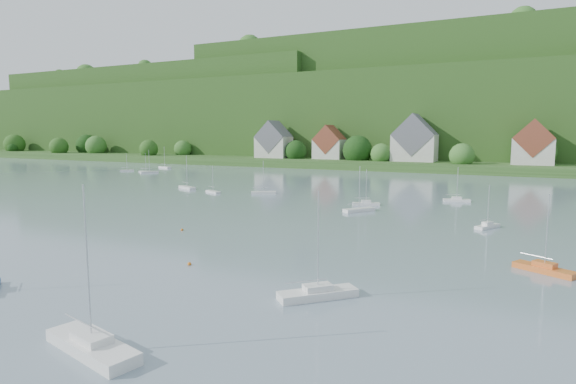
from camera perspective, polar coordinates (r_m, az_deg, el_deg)
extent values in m
cube|color=#294A1B|center=(199.99, 14.19, 3.42)|extent=(600.00, 60.00, 3.00)
cube|color=#1B4014|center=(273.49, 17.61, 8.13)|extent=(620.00, 160.00, 40.00)
cube|color=#1B4014|center=(319.14, -10.85, 8.87)|extent=(200.00, 120.00, 52.00)
cube|color=#1B4014|center=(267.50, 19.67, 9.80)|extent=(240.00, 130.00, 60.00)
sphere|color=#376625|center=(273.29, -22.11, 5.14)|extent=(11.19, 11.19, 11.19)
sphere|color=#376625|center=(239.27, -12.57, 5.08)|extent=(8.61, 8.61, 8.61)
sphere|color=#275319|center=(238.50, -16.43, 4.98)|extent=(9.03, 9.03, 9.03)
sphere|color=#376625|center=(185.69, 11.13, 4.51)|extent=(8.19, 8.19, 8.19)
sphere|color=#376625|center=(204.10, -1.09, 4.72)|extent=(6.49, 6.49, 6.49)
sphere|color=#275319|center=(326.62, -30.07, 4.99)|extent=(11.94, 11.94, 11.94)
sphere|color=#376625|center=(187.59, 27.89, 4.24)|extent=(12.16, 12.16, 12.16)
sphere|color=#376625|center=(176.36, 20.20, 4.13)|extent=(8.73, 8.73, 8.73)
sphere|color=black|center=(200.31, 0.95, 4.94)|extent=(9.32, 9.32, 9.32)
sphere|color=black|center=(283.66, -22.27, 5.08)|extent=(9.50, 9.50, 9.50)
sphere|color=black|center=(285.79, -23.05, 5.21)|extent=(11.91, 11.91, 11.91)
sphere|color=#275319|center=(283.84, -25.87, 4.92)|extent=(9.91, 9.91, 9.91)
sphere|color=black|center=(322.96, -30.21, 4.64)|extent=(6.16, 6.16, 6.16)
sphere|color=black|center=(190.89, 8.36, 5.00)|extent=(11.92, 11.92, 11.92)
sphere|color=#376625|center=(278.30, -9.85, 14.92)|extent=(10.52, 10.52, 10.52)
sphere|color=#376625|center=(353.52, -23.12, 12.87)|extent=(13.75, 13.75, 13.75)
sphere|color=#275319|center=(289.80, 0.21, 14.70)|extent=(10.29, 10.29, 10.29)
sphere|color=black|center=(345.32, -16.68, 13.19)|extent=(10.31, 10.31, 10.31)
sphere|color=black|center=(317.07, -17.71, 13.65)|extent=(8.14, 8.14, 8.14)
sphere|color=#376625|center=(340.27, -14.51, 13.26)|extent=(7.15, 7.15, 7.15)
sphere|color=black|center=(383.16, -22.68, 12.35)|extent=(11.66, 11.66, 11.66)
sphere|color=black|center=(272.43, 2.25, 15.06)|extent=(7.18, 7.18, 7.18)
sphere|color=#376625|center=(296.97, -16.83, 14.17)|extent=(8.89, 8.89, 8.89)
sphere|color=#275319|center=(354.94, -25.77, 12.54)|extent=(7.77, 7.77, 7.77)
sphere|color=black|center=(344.35, -17.52, 13.17)|extent=(9.97, 9.97, 9.97)
sphere|color=#275319|center=(254.59, 26.48, 16.95)|extent=(12.83, 12.83, 12.83)
sphere|color=#376625|center=(255.07, 7.47, 17.41)|extent=(8.18, 8.18, 8.18)
sphere|color=#275319|center=(281.70, 18.32, 16.30)|extent=(12.73, 12.73, 12.73)
sphere|color=#275319|center=(274.88, 31.07, 15.96)|extent=(14.65, 14.65, 14.65)
sphere|color=#376625|center=(231.26, 26.44, 17.98)|extent=(11.95, 11.95, 11.95)
sphere|color=#376625|center=(287.32, 8.19, 16.19)|extent=(7.07, 7.07, 7.07)
sphere|color=black|center=(247.00, 15.99, 17.54)|extent=(8.21, 8.21, 8.21)
sphere|color=#376625|center=(274.04, 12.76, 16.73)|extent=(12.24, 12.24, 12.24)
sphere|color=#376625|center=(272.61, -4.63, 16.98)|extent=(13.65, 13.65, 13.65)
sphere|color=#275319|center=(271.42, 8.78, 13.07)|extent=(12.01, 12.01, 12.01)
sphere|color=black|center=(272.79, 16.92, 12.95)|extent=(15.72, 15.72, 15.72)
sphere|color=#275319|center=(266.44, 19.93, 12.79)|extent=(10.54, 10.54, 10.54)
sphere|color=#275319|center=(377.04, -12.69, 11.20)|extent=(8.18, 8.18, 8.18)
sphere|color=black|center=(359.28, -11.40, 11.46)|extent=(8.74, 8.74, 8.74)
sphere|color=black|center=(353.16, -15.62, 11.60)|extent=(15.38, 15.38, 15.38)
cube|color=#BCB7AC|center=(206.24, -1.73, 5.41)|extent=(14.00, 10.00, 9.00)
cube|color=#5A5B62|center=(206.15, -1.73, 6.66)|extent=(14.00, 10.40, 14.00)
cube|color=#BCB7AC|center=(197.71, 4.99, 5.16)|extent=(12.00, 9.00, 8.00)
cube|color=brown|center=(197.61, 5.01, 6.32)|extent=(12.00, 9.36, 12.00)
cube|color=#BCB7AC|center=(186.94, 14.98, 5.14)|extent=(16.00, 11.00, 10.00)
cube|color=#5A5B62|center=(186.85, 15.03, 6.67)|extent=(16.00, 11.44, 16.00)
cube|color=#BCB7AC|center=(181.45, 27.37, 4.37)|extent=(13.00, 10.00, 9.00)
cube|color=brown|center=(181.35, 27.45, 5.79)|extent=(13.00, 10.40, 13.00)
cube|color=white|center=(40.83, 3.60, -12.17)|extent=(6.12, 6.17, 0.68)
cube|color=white|center=(40.64, 3.61, -11.39)|extent=(2.62, 2.63, 0.50)
cylinder|color=silver|center=(39.55, 3.65, -5.90)|extent=(0.10, 0.10, 8.48)
cylinder|color=silver|center=(40.07, 2.25, -10.67)|extent=(2.68, 2.71, 0.08)
cube|color=white|center=(33.87, -22.53, -16.81)|extent=(8.25, 4.01, 0.79)
cube|color=white|center=(33.62, -22.59, -15.80)|extent=(3.07, 2.16, 0.50)
cylinder|color=silver|center=(32.12, -23.00, -8.01)|extent=(0.10, 0.10, 9.93)
cylinder|color=silver|center=(34.37, -23.60, -14.17)|extent=(4.27, 1.09, 0.08)
cube|color=orange|center=(54.19, 28.49, -8.21)|extent=(5.93, 4.26, 0.59)
cube|color=orange|center=(54.06, 28.52, -7.65)|extent=(2.35, 1.99, 0.50)
cylinder|color=silver|center=(53.34, 28.74, -4.09)|extent=(0.10, 0.10, 7.33)
cylinder|color=silver|center=(54.28, 27.73, -6.84)|extent=(2.87, 1.62, 0.08)
sphere|color=#CD6615|center=(51.41, -11.78, -8.61)|extent=(0.42, 0.42, 0.42)
sphere|color=#CD6615|center=(69.21, -12.64, -4.55)|extent=(0.39, 0.39, 0.39)
cube|color=white|center=(84.46, 8.56, -2.14)|extent=(4.84, 5.77, 0.59)
cylinder|color=silver|center=(83.91, 8.61, 0.56)|extent=(0.10, 0.10, 7.42)
cylinder|color=silver|center=(83.75, 8.08, -1.38)|extent=(1.99, 2.68, 0.08)
cube|color=white|center=(180.79, -18.82, 2.47)|extent=(4.41, 4.14, 0.47)
cylinder|color=silver|center=(180.58, -18.86, 3.48)|extent=(0.10, 0.10, 5.92)
cylinder|color=silver|center=(180.75, -19.06, 2.82)|extent=(2.00, 1.79, 0.08)
cube|color=white|center=(75.08, 22.88, -3.85)|extent=(3.35, 4.76, 0.47)
cube|color=white|center=(74.99, 22.90, -3.49)|extent=(1.58, 1.88, 0.50)
cylinder|color=silver|center=(74.57, 23.00, -1.46)|extent=(0.10, 0.10, 5.86)
cylinder|color=silver|center=(74.29, 22.64, -3.06)|extent=(1.27, 2.32, 0.08)
cube|color=white|center=(110.89, -9.02, 0.03)|extent=(4.77, 3.13, 0.46)
cylinder|color=silver|center=(110.55, -9.05, 1.64)|extent=(0.10, 0.10, 5.81)
cylinder|color=silver|center=(111.36, -9.21, 0.64)|extent=(2.35, 1.14, 0.08)
cube|color=white|center=(107.84, -2.98, -0.07)|extent=(5.60, 4.20, 0.56)
cylinder|color=silver|center=(107.43, -2.99, 1.93)|extent=(0.10, 0.10, 6.98)
cylinder|color=silver|center=(107.68, -3.43, 0.55)|extent=(2.68, 1.64, 0.08)
cube|color=white|center=(91.97, 9.37, -1.42)|extent=(5.27, 3.35, 0.51)
cube|color=white|center=(91.90, 9.38, -1.11)|extent=(2.04, 1.63, 0.50)
cylinder|color=silver|center=(91.52, 9.42, 0.72)|extent=(0.10, 0.10, 6.41)
cylinder|color=silver|center=(91.72, 8.91, -0.71)|extent=(2.62, 1.19, 0.08)
cube|color=white|center=(170.34, -16.34, 2.32)|extent=(4.71, 5.83, 0.59)
cylinder|color=silver|center=(170.07, -16.39, 3.66)|extent=(0.10, 0.10, 7.40)
cylinder|color=silver|center=(170.05, -16.65, 2.71)|extent=(1.90, 2.74, 0.08)
cube|color=white|center=(119.81, -12.05, 0.52)|extent=(6.25, 4.21, 0.61)
cylinder|color=silver|center=(119.42, -12.11, 2.49)|extent=(0.10, 0.10, 7.64)
cylinder|color=silver|center=(120.50, -12.26, 1.13)|extent=(3.06, 1.54, 0.08)
cube|color=white|center=(101.38, 19.65, -0.95)|extent=(5.39, 2.79, 0.52)
cube|color=white|center=(101.31, 19.67, -0.67)|extent=(2.02, 1.46, 0.50)
cylinder|color=silver|center=(100.97, 19.74, 1.01)|extent=(0.10, 0.10, 6.48)
cylinder|color=silver|center=(101.11, 19.25, -0.29)|extent=(2.77, 0.84, 0.08)
cube|color=white|center=(191.45, -14.62, 2.89)|extent=(6.56, 3.55, 0.63)
cylinder|color=silver|center=(191.20, -14.66, 4.16)|extent=(0.10, 0.10, 7.90)
cylinder|color=silver|center=(192.17, -14.78, 3.26)|extent=(3.35, 1.10, 0.08)
cube|color=white|center=(173.51, -16.73, 2.38)|extent=(5.20, 2.62, 0.50)
cylinder|color=silver|center=(173.28, -16.77, 3.49)|extent=(0.10, 0.10, 6.26)
cylinder|color=silver|center=(173.78, -16.96, 2.75)|extent=(2.69, 0.77, 0.08)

